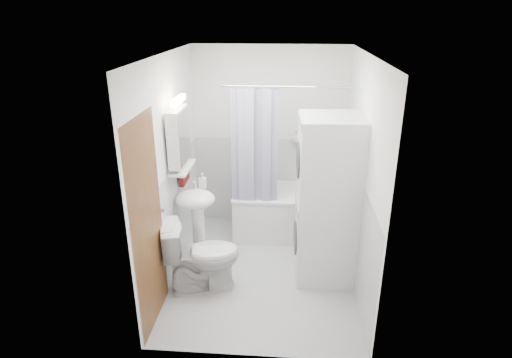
# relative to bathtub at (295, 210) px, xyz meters

# --- Properties ---
(floor) EXTENTS (2.60, 2.60, 0.00)m
(floor) POSITION_rel_bathtub_xyz_m (-0.36, -0.92, -0.34)
(floor) COLOR #B3B4B8
(floor) RESTS_ON ground
(room_walls) EXTENTS (2.60, 2.60, 2.60)m
(room_walls) POSITION_rel_bathtub_xyz_m (-0.36, -0.92, 1.15)
(room_walls) COLOR white
(room_walls) RESTS_ON ground
(wainscot) EXTENTS (1.98, 2.58, 2.58)m
(wainscot) POSITION_rel_bathtub_xyz_m (-0.36, -0.63, 0.26)
(wainscot) COLOR white
(wainscot) RESTS_ON ground
(door) EXTENTS (0.05, 2.00, 2.00)m
(door) POSITION_rel_bathtub_xyz_m (-1.31, -1.47, 0.66)
(door) COLOR brown
(door) RESTS_ON ground
(bathtub) EXTENTS (1.59, 0.75, 0.61)m
(bathtub) POSITION_rel_bathtub_xyz_m (0.00, 0.00, 0.00)
(bathtub) COLOR white
(bathtub) RESTS_ON ground
(tub_spout) EXTENTS (0.04, 0.12, 0.04)m
(tub_spout) POSITION_rel_bathtub_xyz_m (0.20, 0.33, 0.59)
(tub_spout) COLOR silver
(tub_spout) RESTS_ON room_walls
(curtain_rod) EXTENTS (1.77, 0.02, 0.02)m
(curtain_rod) POSITION_rel_bathtub_xyz_m (0.00, -0.32, 1.66)
(curtain_rod) COLOR silver
(curtain_rod) RESTS_ON room_walls
(shower_curtain) EXTENTS (0.55, 0.02, 1.45)m
(shower_curtain) POSITION_rel_bathtub_xyz_m (-0.51, -0.32, 0.91)
(shower_curtain) COLOR #121241
(shower_curtain) RESTS_ON curtain_rod
(sink) EXTENTS (0.44, 0.37, 1.04)m
(sink) POSITION_rel_bathtub_xyz_m (-1.12, -0.86, 0.37)
(sink) COLOR white
(sink) RESTS_ON ground
(medicine_cabinet) EXTENTS (0.13, 0.50, 0.71)m
(medicine_cabinet) POSITION_rel_bathtub_xyz_m (-1.27, -0.82, 1.23)
(medicine_cabinet) COLOR white
(medicine_cabinet) RESTS_ON room_walls
(shelf) EXTENTS (0.18, 0.54, 0.02)m
(shelf) POSITION_rel_bathtub_xyz_m (-1.25, -0.82, 0.86)
(shelf) COLOR silver
(shelf) RESTS_ON room_walls
(shower_caddy) EXTENTS (0.22, 0.06, 0.02)m
(shower_caddy) POSITION_rel_bathtub_xyz_m (0.25, 0.32, 0.81)
(shower_caddy) COLOR silver
(shower_caddy) RESTS_ON room_walls
(towel) EXTENTS (0.07, 0.31, 0.75)m
(towel) POSITION_rel_bathtub_xyz_m (-1.30, -0.57, 0.98)
(towel) COLOR maroon
(towel) RESTS_ON room_walls
(washer_dryer) EXTENTS (0.68, 0.67, 1.82)m
(washer_dryer) POSITION_rel_bathtub_xyz_m (0.31, -0.91, 0.57)
(washer_dryer) COLOR white
(washer_dryer) RESTS_ON ground
(toilet) EXTENTS (0.89, 0.64, 0.78)m
(toilet) POSITION_rel_bathtub_xyz_m (-0.99, -1.28, 0.06)
(toilet) COLOR white
(toilet) RESTS_ON ground
(soap_pump) EXTENTS (0.08, 0.17, 0.08)m
(soap_pump) POSITION_rel_bathtub_xyz_m (-1.07, -0.67, 0.61)
(soap_pump) COLOR gray
(soap_pump) RESTS_ON sink
(shelf_bottle) EXTENTS (0.07, 0.18, 0.07)m
(shelf_bottle) POSITION_rel_bathtub_xyz_m (-1.25, -0.97, 0.91)
(shelf_bottle) COLOR gray
(shelf_bottle) RESTS_ON shelf
(shelf_cup) EXTENTS (0.10, 0.09, 0.10)m
(shelf_cup) POSITION_rel_bathtub_xyz_m (-1.25, -0.70, 0.93)
(shelf_cup) COLOR gray
(shelf_cup) RESTS_ON shelf
(shampoo_a) EXTENTS (0.13, 0.17, 0.13)m
(shampoo_a) POSITION_rel_bathtub_xyz_m (-0.01, 0.32, 0.89)
(shampoo_a) COLOR gray
(shampoo_a) RESTS_ON shower_caddy
(shampoo_b) EXTENTS (0.08, 0.21, 0.08)m
(shampoo_b) POSITION_rel_bathtub_xyz_m (0.11, 0.32, 0.87)
(shampoo_b) COLOR #23538D
(shampoo_b) RESTS_ON shower_caddy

